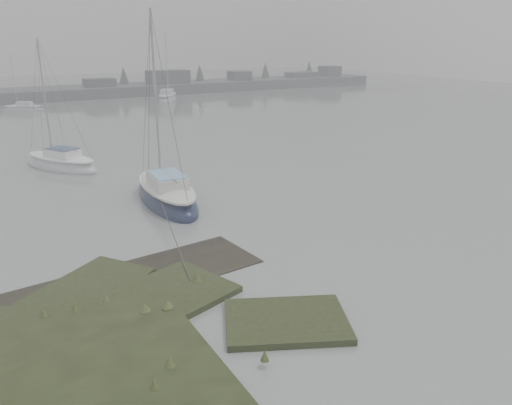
% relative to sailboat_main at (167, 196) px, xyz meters
% --- Properties ---
extents(ground, '(160.00, 160.00, 0.00)m').
position_rel_sailboat_main_xyz_m(ground, '(-1.50, 18.02, -0.31)').
color(ground, slate).
rests_on(ground, ground).
extents(far_shoreline, '(60.00, 8.00, 4.15)m').
position_rel_sailboat_main_xyz_m(far_shoreline, '(25.34, 49.91, 0.54)').
color(far_shoreline, '#4C4F51').
rests_on(far_shoreline, ground).
extents(sailboat_main, '(2.76, 7.18, 9.94)m').
position_rel_sailboat_main_xyz_m(sailboat_main, '(0.00, 0.00, 0.00)').
color(sailboat_main, '#101733').
rests_on(sailboat_main, ground).
extents(sailboat_white, '(4.71, 6.22, 8.51)m').
position_rel_sailboat_main_xyz_m(sailboat_white, '(-3.37, 9.85, -0.04)').
color(sailboat_white, silver).
rests_on(sailboat_white, ground).
extents(sailboat_far_b, '(5.16, 6.81, 9.33)m').
position_rel_sailboat_main_xyz_m(sailboat_far_b, '(15.16, 40.56, -0.02)').
color(sailboat_far_b, '#A2A6AB').
rests_on(sailboat_far_b, ground).
extents(sailboat_far_c, '(4.80, 3.64, 6.57)m').
position_rel_sailboat_main_xyz_m(sailboat_far_c, '(-2.43, 39.33, -0.10)').
color(sailboat_far_c, '#B9BDC3').
rests_on(sailboat_far_c, ground).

